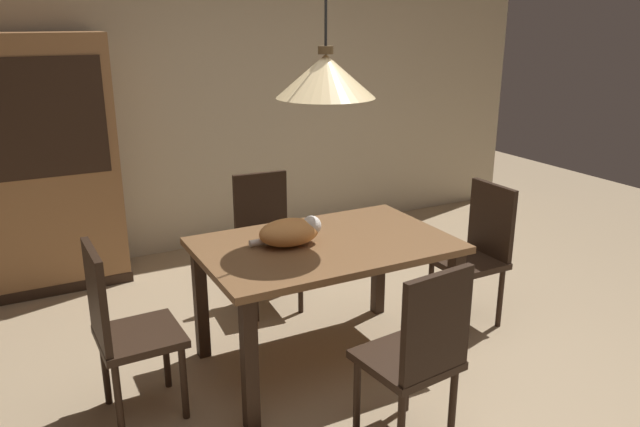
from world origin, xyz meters
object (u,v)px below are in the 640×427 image
at_px(pendant_lamp, 326,76).
at_px(hutch_bookcase, 37,171).
at_px(dining_table, 325,259).
at_px(chair_far_back, 266,235).
at_px(cat_sleeping, 291,232).
at_px(chair_right_side, 477,248).
at_px(chair_left_side, 122,325).
at_px(chair_near_front, 418,351).

relative_size(pendant_lamp, hutch_bookcase, 0.70).
height_order(dining_table, chair_far_back, chair_far_back).
bearing_deg(chair_far_back, cat_sleeping, -103.10).
relative_size(chair_far_back, pendant_lamp, 0.72).
distance_m(chair_right_side, chair_left_side, 2.26).
distance_m(dining_table, hutch_bookcase, 2.35).
bearing_deg(chair_near_front, chair_far_back, 90.10).
height_order(dining_table, cat_sleeping, cat_sleeping).
bearing_deg(pendant_lamp, chair_left_side, -179.90).
bearing_deg(cat_sleeping, hutch_bookcase, 121.40).
bearing_deg(chair_near_front, chair_right_side, 38.13).
height_order(chair_near_front, pendant_lamp, pendant_lamp).
bearing_deg(chair_far_back, chair_near_front, -89.90).
bearing_deg(pendant_lamp, chair_right_side, 0.06).
bearing_deg(chair_near_front, hutch_bookcase, 115.57).
distance_m(chair_near_front, hutch_bookcase, 3.12).
bearing_deg(dining_table, cat_sleeping, 165.78).
height_order(dining_table, pendant_lamp, pendant_lamp).
distance_m(chair_far_back, chair_left_side, 1.44).
distance_m(chair_near_front, chair_right_side, 1.42).
height_order(chair_right_side, cat_sleeping, chair_right_side).
bearing_deg(dining_table, chair_left_side, -179.90).
bearing_deg(pendant_lamp, dining_table, -104.04).
distance_m(chair_right_side, cat_sleeping, 1.35).
bearing_deg(cat_sleeping, dining_table, -14.22).
distance_m(chair_left_side, pendant_lamp, 1.61).
height_order(chair_near_front, chair_left_side, same).
xyz_separation_m(chair_far_back, chair_near_front, (0.00, -1.76, 0.00)).
relative_size(dining_table, pendant_lamp, 1.08).
xyz_separation_m(chair_far_back, cat_sleeping, (-0.19, -0.83, 0.32)).
distance_m(chair_near_front, chair_left_side, 1.44).
bearing_deg(dining_table, hutch_bookcase, 124.72).
distance_m(chair_left_side, hutch_bookcase, 1.97).
bearing_deg(cat_sleeping, chair_far_back, 76.90).
height_order(chair_far_back, chair_near_front, same).
xyz_separation_m(dining_table, chair_far_back, (0.01, 0.88, -0.14)).
height_order(dining_table, hutch_bookcase, hutch_bookcase).
xyz_separation_m(chair_far_back, pendant_lamp, (-0.01, -0.88, 1.15)).
bearing_deg(hutch_bookcase, chair_far_back, -37.92).
height_order(chair_far_back, hutch_bookcase, hutch_bookcase).
bearing_deg(chair_far_back, chair_right_side, -38.00).
xyz_separation_m(chair_right_side, pendant_lamp, (-1.13, -0.00, 1.15)).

